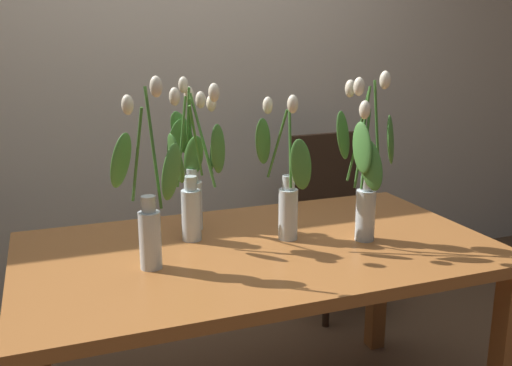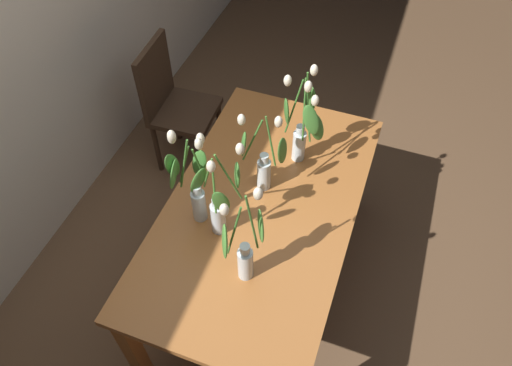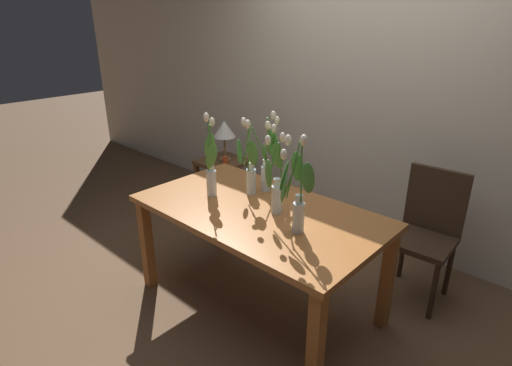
{
  "view_description": "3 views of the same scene",
  "coord_description": "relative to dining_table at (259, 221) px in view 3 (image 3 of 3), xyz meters",
  "views": [
    {
      "loc": [
        -0.66,
        -1.71,
        1.43
      ],
      "look_at": [
        -0.01,
        -0.01,
        0.96
      ],
      "focal_mm": 40.02,
      "sensor_mm": 36.0,
      "label": 1
    },
    {
      "loc": [
        -1.34,
        -0.46,
        2.63
      ],
      "look_at": [
        -0.05,
        0.01,
        0.97
      ],
      "focal_mm": 33.72,
      "sensor_mm": 36.0,
      "label": 2
    },
    {
      "loc": [
        1.6,
        -1.77,
        1.89
      ],
      "look_at": [
        -0.08,
        0.06,
        0.88
      ],
      "focal_mm": 28.94,
      "sensor_mm": 36.0,
      "label": 3
    }
  ],
  "objects": [
    {
      "name": "ground_plane",
      "position": [
        0.0,
        0.0,
        -0.65
      ],
      "size": [
        18.0,
        18.0,
        0.0
      ],
      "primitive_type": "plane",
      "color": "brown"
    },
    {
      "name": "room_wall_rear",
      "position": [
        0.0,
        1.43,
        0.7
      ],
      "size": [
        9.0,
        0.1,
        2.7
      ],
      "primitive_type": "cube",
      "color": "beige",
      "rests_on": "ground"
    },
    {
      "name": "dining_table",
      "position": [
        0.0,
        0.0,
        0.0
      ],
      "size": [
        1.6,
        0.9,
        0.74
      ],
      "color": "#A3602D",
      "rests_on": "ground"
    },
    {
      "name": "tulip_vase_0",
      "position": [
        -0.38,
        -0.06,
        0.28
      ],
      "size": [
        0.24,
        0.17,
        0.59
      ],
      "color": "silver",
      "rests_on": "dining_table"
    },
    {
      "name": "tulip_vase_1",
      "position": [
        0.35,
        -0.08,
        0.33
      ],
      "size": [
        0.22,
        0.23,
        0.59
      ],
      "color": "silver",
      "rests_on": "dining_table"
    },
    {
      "name": "tulip_vase_2",
      "position": [
        0.11,
        0.03,
        0.27
      ],
      "size": [
        0.16,
        0.22,
        0.51
      ],
      "color": "silver",
      "rests_on": "dining_table"
    },
    {
      "name": "tulip_vase_3",
      "position": [
        -0.16,
        0.28,
        0.3
      ],
      "size": [
        0.19,
        0.15,
        0.55
      ],
      "color": "silver",
      "rests_on": "dining_table"
    },
    {
      "name": "tulip_vase_4",
      "position": [
        -0.19,
        0.14,
        0.3
      ],
      "size": [
        0.21,
        0.26,
        0.55
      ],
      "color": "silver",
      "rests_on": "dining_table"
    },
    {
      "name": "dining_chair",
      "position": [
        0.77,
        0.9,
        -0.12
      ],
      "size": [
        0.42,
        0.42,
        0.93
      ],
      "color": "#382619",
      "rests_on": "ground"
    },
    {
      "name": "side_table",
      "position": [
        -1.27,
        0.87,
        -0.22
      ],
      "size": [
        0.44,
        0.44,
        0.55
      ],
      "color": "brown",
      "rests_on": "ground"
    },
    {
      "name": "table_lamp",
      "position": [
        -1.26,
        0.89,
        0.21
      ],
      "size": [
        0.22,
        0.22,
        0.4
      ],
      "color": "olive",
      "rests_on": "side_table"
    },
    {
      "name": "pillar_candle",
      "position": [
        -1.17,
        0.81,
        -0.06
      ],
      "size": [
        0.06,
        0.06,
        0.07
      ],
      "primitive_type": "cylinder",
      "color": "#CC4C23",
      "rests_on": "side_table"
    }
  ]
}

